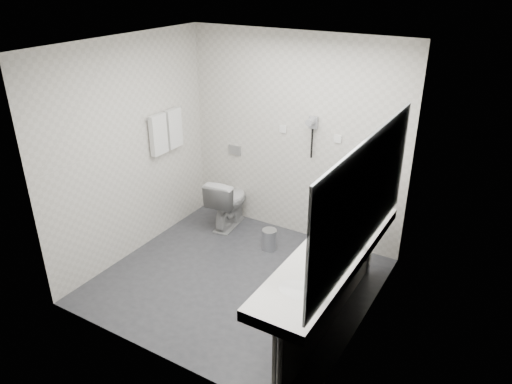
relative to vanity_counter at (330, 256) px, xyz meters
The scene contains 32 objects.
floor 1.39m from the vanity_counter, 169.92° to the left, with size 2.80×2.80×0.00m, color #2E2E33.
ceiling 2.05m from the vanity_counter, 169.92° to the left, with size 2.80×2.80×0.00m, color silver.
wall_back 1.93m from the vanity_counter, 126.87° to the left, with size 2.80×2.80×0.00m, color beige.
wall_front 1.64m from the vanity_counter, 135.64° to the right, with size 2.80×2.80×0.00m, color beige.
wall_left 2.57m from the vanity_counter, behind, with size 2.60×2.60×0.00m, color beige.
wall_right 0.56m from the vanity_counter, 36.03° to the left, with size 2.60×2.60×0.00m, color beige.
vanity_counter is the anchor object (origin of this frame).
vanity_panel 0.43m from the vanity_counter, ahead, with size 0.03×2.15×0.75m, color gray.
vanity_post_near 1.12m from the vanity_counter, 86.97° to the right, with size 0.06×0.06×0.75m, color silver.
vanity_post_far 1.12m from the vanity_counter, 86.97° to the left, with size 0.06×0.06×0.75m, color silver.
mirror 0.70m from the vanity_counter, ahead, with size 0.02×2.20×1.05m, color #B2BCC6.
basin_near 0.65m from the vanity_counter, 90.00° to the right, with size 0.40×0.31×0.05m, color silver.
basin_far 0.65m from the vanity_counter, 90.00° to the left, with size 0.40×0.31×0.05m, color silver.
faucet_near 0.69m from the vanity_counter, 73.30° to the right, with size 0.04×0.04×0.15m, color silver.
faucet_far 0.69m from the vanity_counter, 73.30° to the left, with size 0.04×0.04×0.15m, color silver.
soap_bottle_a 0.11m from the vanity_counter, 126.48° to the right, with size 0.05×0.05×0.11m, color white.
soap_bottle_b 0.24m from the vanity_counter, 91.35° to the left, with size 0.06×0.06×0.08m, color white.
soap_bottle_c 0.12m from the vanity_counter, ahead, with size 0.04×0.04×0.11m, color white.
glass_left 0.31m from the vanity_counter, 40.37° to the left, with size 0.06×0.06×0.12m, color silver.
glass_right 0.41m from the vanity_counter, 66.79° to the left, with size 0.05×0.05×0.10m, color silver.
toilet 2.29m from the vanity_counter, 147.81° to the left, with size 0.38×0.68×0.69m, color silver.
flush_plate 2.48m from the vanity_counter, 143.06° to the left, with size 0.18×0.02×0.12m, color #B2B5BA.
pedal_bin 1.63m from the vanity_counter, 140.33° to the left, with size 0.18×0.18×0.25m, color #B2B5BA.
bin_lid 1.58m from the vanity_counter, 140.33° to the left, with size 0.18×0.18×0.01m, color #B2B5BA.
towel_rail 2.69m from the vanity_counter, 163.14° to the left, with size 0.02×0.02×0.62m, color silver.
towel_near 2.59m from the vanity_counter, 166.10° to the left, with size 0.07×0.24×0.48m, color silver.
towel_far 2.67m from the vanity_counter, 160.15° to the left, with size 0.07×0.24×0.48m, color silver.
dryer_cradle 1.85m from the vanity_counter, 120.76° to the left, with size 0.10×0.04×0.14m, color gray.
dryer_barrel 1.81m from the vanity_counter, 122.01° to the left, with size 0.08×0.08×0.14m, color gray.
dryer_cord 1.76m from the vanity_counter, 121.02° to the left, with size 0.02×0.02×0.35m, color black.
switch_plate_a 2.04m from the vanity_counter, 130.59° to the left, with size 0.09×0.02×0.09m, color silver.
switch_plate_b 1.69m from the vanity_counter, 111.13° to the left, with size 0.09×0.02×0.09m, color silver.
Camera 1 is at (2.42, -3.66, 3.15)m, focal length 33.95 mm.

